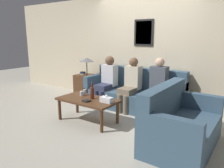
# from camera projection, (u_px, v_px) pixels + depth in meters

# --- Properties ---
(ground_plane) EXTENTS (16.00, 16.00, 0.00)m
(ground_plane) POSITION_uv_depth(u_px,v_px,m) (122.00, 114.00, 4.66)
(ground_plane) COLOR #ADA899
(wall_back) EXTENTS (9.00, 0.08, 2.60)m
(wall_back) POSITION_uv_depth(u_px,v_px,m) (144.00, 50.00, 5.14)
(wall_back) COLOR beige
(wall_back) RESTS_ON ground_plane
(couch_main) EXTENTS (2.23, 0.85, 0.90)m
(couch_main) POSITION_uv_depth(u_px,v_px,m) (134.00, 95.00, 5.00)
(couch_main) COLOR #385166
(couch_main) RESTS_ON ground_plane
(couch_side) EXTENTS (0.85, 1.45, 0.90)m
(couch_side) POSITION_uv_depth(u_px,v_px,m) (179.00, 126.00, 3.27)
(couch_side) COLOR #385166
(couch_side) RESTS_ON ground_plane
(coffee_table) EXTENTS (1.16, 0.61, 0.45)m
(coffee_table) POSITION_uv_depth(u_px,v_px,m) (88.00, 102.00, 4.18)
(coffee_table) COLOR #4C2D19
(coffee_table) RESTS_ON ground_plane
(side_table_with_lamp) EXTENTS (0.48, 0.46, 1.09)m
(side_table_with_lamp) POSITION_uv_depth(u_px,v_px,m) (86.00, 84.00, 5.72)
(side_table_with_lamp) COLOR #4C2D19
(side_table_with_lamp) RESTS_ON ground_plane
(wine_bottle) EXTENTS (0.08, 0.08, 0.32)m
(wine_bottle) POSITION_uv_depth(u_px,v_px,m) (92.00, 93.00, 4.16)
(wine_bottle) COLOR #562319
(wine_bottle) RESTS_ON coffee_table
(drinking_glass) EXTENTS (0.07, 0.07, 0.09)m
(drinking_glass) POSITION_uv_depth(u_px,v_px,m) (82.00, 93.00, 4.38)
(drinking_glass) COLOR silver
(drinking_glass) RESTS_ON coffee_table
(book_stack) EXTENTS (0.15, 0.14, 0.03)m
(book_stack) POSITION_uv_depth(u_px,v_px,m) (86.00, 101.00, 4.01)
(book_stack) COLOR black
(book_stack) RESTS_ON coffee_table
(soda_can) EXTENTS (0.07, 0.07, 0.12)m
(soda_can) POSITION_uv_depth(u_px,v_px,m) (85.00, 92.00, 4.43)
(soda_can) COLOR #BCBCC1
(soda_can) RESTS_ON coffee_table
(tissue_box) EXTENTS (0.23, 0.12, 0.15)m
(tissue_box) POSITION_uv_depth(u_px,v_px,m) (106.00, 100.00, 3.94)
(tissue_box) COLOR silver
(tissue_box) RESTS_ON coffee_table
(person_left) EXTENTS (0.34, 0.60, 1.17)m
(person_left) POSITION_uv_depth(u_px,v_px,m) (107.00, 79.00, 5.15)
(person_left) COLOR #2D334C
(person_left) RESTS_ON ground_plane
(person_middle) EXTENTS (0.34, 0.61, 1.16)m
(person_middle) POSITION_uv_depth(u_px,v_px,m) (131.00, 83.00, 4.81)
(person_middle) COLOR #756651
(person_middle) RESTS_ON ground_plane
(person_right) EXTENTS (0.34, 0.62, 1.20)m
(person_right) POSITION_uv_depth(u_px,v_px,m) (157.00, 86.00, 4.47)
(person_right) COLOR black
(person_right) RESTS_ON ground_plane
(teddy_bear) EXTENTS (0.20, 0.20, 0.32)m
(teddy_bear) POSITION_uv_depth(u_px,v_px,m) (143.00, 124.00, 3.78)
(teddy_bear) COLOR #A87A51
(teddy_bear) RESTS_ON ground_plane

